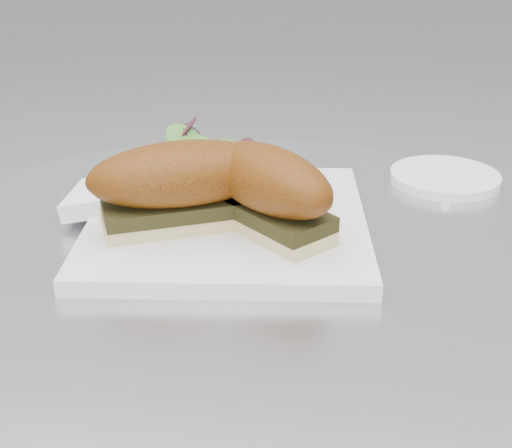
# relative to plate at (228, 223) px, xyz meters

# --- Properties ---
(plate) EXTENTS (0.30, 0.30, 0.02)m
(plate) POSITION_rel_plate_xyz_m (0.00, 0.00, 0.00)
(plate) COLOR white
(plate) RESTS_ON table
(sandwich_left) EXTENTS (0.19, 0.15, 0.08)m
(sandwich_left) POSITION_rel_plate_xyz_m (-0.04, -0.02, 0.05)
(sandwich_left) COLOR #D7BD86
(sandwich_left) RESTS_ON plate
(sandwich_right) EXTENTS (0.16, 0.15, 0.08)m
(sandwich_right) POSITION_rel_plate_xyz_m (0.04, -0.03, 0.05)
(sandwich_right) COLOR #D7BD86
(sandwich_right) RESTS_ON plate
(salad) EXTENTS (0.11, 0.11, 0.05)m
(salad) POSITION_rel_plate_xyz_m (-0.05, 0.08, 0.03)
(salad) COLOR #53822A
(salad) RESTS_ON plate
(napkin) EXTENTS (0.15, 0.15, 0.02)m
(napkin) POSITION_rel_plate_xyz_m (-0.10, 0.02, 0.00)
(napkin) COLOR white
(napkin) RESTS_ON table
(saucer) EXTENTS (0.12, 0.12, 0.01)m
(saucer) POSITION_rel_plate_xyz_m (0.23, 0.16, -0.00)
(saucer) COLOR white
(saucer) RESTS_ON table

